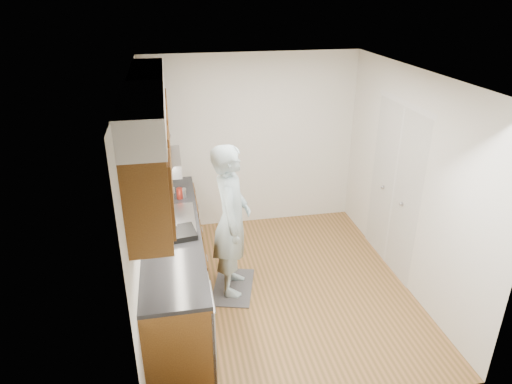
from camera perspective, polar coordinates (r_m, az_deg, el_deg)
floor at (r=5.57m, az=2.91°, el=-11.81°), size 3.50×3.50×0.00m
ceiling at (r=4.57m, az=3.59°, el=14.40°), size 3.50×3.50×0.00m
wall_left at (r=4.83m, az=-14.36°, el=-1.42°), size 0.02×3.50×2.50m
wall_right at (r=5.48m, az=18.63°, el=1.20°), size 0.02×3.50×2.50m
wall_back at (r=6.54m, az=-0.48°, el=6.21°), size 3.00×0.02×2.50m
counter at (r=5.18m, az=-10.14°, el=-8.77°), size 0.64×2.80×1.30m
upper_cabinets at (r=4.61m, az=-13.13°, el=6.83°), size 0.47×2.80×1.21m
closet_door at (r=5.80m, az=16.85°, el=0.30°), size 0.02×1.22×2.05m
floor_mat at (r=5.57m, az=-2.87°, el=-11.77°), size 0.63×0.85×0.01m
person at (r=5.04m, az=-3.11°, el=-2.39°), size 0.61×0.79×2.02m
soap_bottle_a at (r=5.55m, az=-11.62°, el=0.28°), size 0.11×0.11×0.26m
soap_bottle_b at (r=5.53m, az=-10.99°, el=-0.07°), size 0.12×0.13×0.20m
soap_bottle_c at (r=5.71m, az=-11.40°, el=0.44°), size 0.16×0.16×0.15m
soda_can at (r=5.57m, az=-9.53°, el=-0.17°), size 0.08×0.08×0.13m
steel_can at (r=5.59m, az=-9.05°, el=-0.12°), size 0.08×0.08×0.12m
dish_rack at (r=4.76m, az=-9.82°, el=-5.15°), size 0.41×0.36×0.06m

